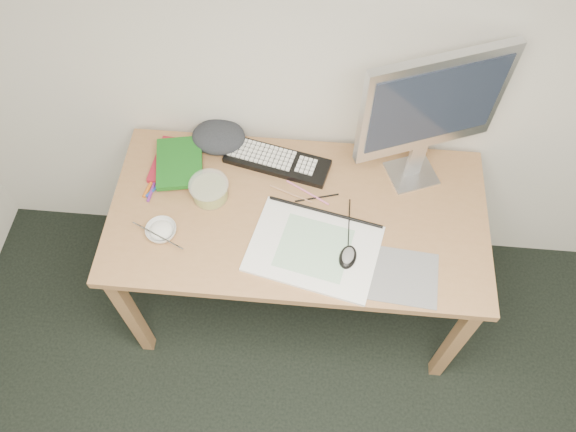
# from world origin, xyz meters

# --- Properties ---
(desk) EXTENTS (1.40, 0.70, 0.75)m
(desk) POSITION_xyz_m (-0.29, 1.43, 0.67)
(desk) COLOR #A5764B
(desk) RESTS_ON ground
(mousepad) EXTENTS (0.25, 0.23, 0.00)m
(mousepad) POSITION_xyz_m (0.09, 1.20, 0.75)
(mousepad) COLOR gray
(mousepad) RESTS_ON desk
(sketchpad) EXTENTS (0.51, 0.41, 0.01)m
(sketchpad) POSITION_xyz_m (-0.22, 1.28, 0.76)
(sketchpad) COLOR white
(sketchpad) RESTS_ON desk
(keyboard) EXTENTS (0.43, 0.22, 0.02)m
(keyboard) POSITION_xyz_m (-0.39, 1.65, 0.76)
(keyboard) COLOR black
(keyboard) RESTS_ON desk
(monitor) EXTENTS (0.48, 0.22, 0.59)m
(monitor) POSITION_xyz_m (0.13, 1.65, 1.12)
(monitor) COLOR silver
(monitor) RESTS_ON desk
(mouse) EXTENTS (0.08, 0.11, 0.03)m
(mouse) POSITION_xyz_m (-0.10, 1.25, 0.78)
(mouse) COLOR black
(mouse) RESTS_ON sketchpad
(rice_bowl) EXTENTS (0.13, 0.13, 0.03)m
(rice_bowl) POSITION_xyz_m (-0.77, 1.30, 0.77)
(rice_bowl) COLOR white
(rice_bowl) RESTS_ON desk
(chopsticks) EXTENTS (0.20, 0.10, 0.02)m
(chopsticks) POSITION_xyz_m (-0.78, 1.27, 0.79)
(chopsticks) COLOR silver
(chopsticks) RESTS_ON rice_bowl
(fruit_tub) EXTENTS (0.16, 0.16, 0.07)m
(fruit_tub) POSITION_xyz_m (-0.63, 1.48, 0.79)
(fruit_tub) COLOR #D8C04C
(fruit_tub) RESTS_ON desk
(book_red) EXTENTS (0.18, 0.23, 0.02)m
(book_red) POSITION_xyz_m (-0.78, 1.62, 0.76)
(book_red) COLOR maroon
(book_red) RESTS_ON desk
(book_green) EXTENTS (0.22, 0.27, 0.02)m
(book_green) POSITION_xyz_m (-0.76, 1.60, 0.78)
(book_green) COLOR #175F18
(book_green) RESTS_ON book_red
(cloth_lump) EXTENTS (0.20, 0.17, 0.07)m
(cloth_lump) POSITION_xyz_m (-0.63, 1.74, 0.79)
(cloth_lump) COLOR #222428
(cloth_lump) RESTS_ON desk
(pencil_pink) EXTENTS (0.17, 0.10, 0.01)m
(pencil_pink) POSITION_xyz_m (-0.26, 1.52, 0.75)
(pencil_pink) COLOR pink
(pencil_pink) RESTS_ON desk
(pencil_tan) EXTENTS (0.17, 0.07, 0.01)m
(pencil_tan) POSITION_xyz_m (-0.32, 1.51, 0.75)
(pencil_tan) COLOR tan
(pencil_tan) RESTS_ON desk
(pencil_black) EXTENTS (0.16, 0.05, 0.01)m
(pencil_black) POSITION_xyz_m (-0.23, 1.50, 0.75)
(pencil_black) COLOR black
(pencil_black) RESTS_ON desk
(marker_blue) EXTENTS (0.08, 0.11, 0.01)m
(marker_blue) POSITION_xyz_m (-0.83, 1.50, 0.76)
(marker_blue) COLOR #1E3FA2
(marker_blue) RESTS_ON desk
(marker_orange) EXTENTS (0.04, 0.14, 0.01)m
(marker_orange) POSITION_xyz_m (-0.86, 1.51, 0.76)
(marker_orange) COLOR orange
(marker_orange) RESTS_ON desk
(marker_purple) EXTENTS (0.02, 0.13, 0.01)m
(marker_purple) POSITION_xyz_m (-0.85, 1.49, 0.76)
(marker_purple) COLOR #72268E
(marker_purple) RESTS_ON desk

